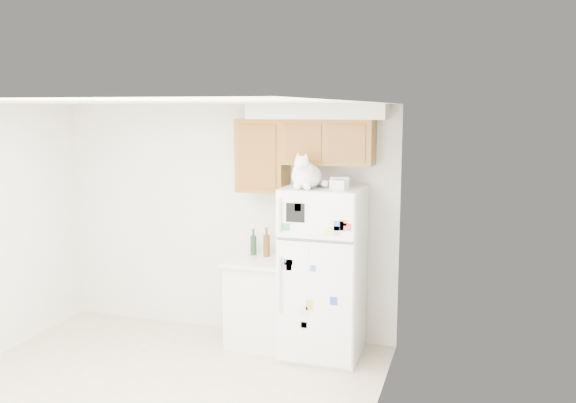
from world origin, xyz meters
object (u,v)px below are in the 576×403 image
at_px(storage_box_back, 340,182).
at_px(storage_box_front, 339,185).
at_px(cat, 306,175).
at_px(base_counter, 261,301).
at_px(bottle_amber, 267,242).
at_px(bottle_green, 253,242).
at_px(refrigerator, 323,272).

height_order(storage_box_back, storage_box_front, storage_box_back).
height_order(cat, storage_box_front, cat).
bearing_deg(base_counter, storage_box_front, -12.76).
height_order(storage_box_back, bottle_amber, storage_box_back).
relative_size(base_counter, bottle_green, 3.30).
relative_size(storage_box_back, bottle_green, 0.65).
bearing_deg(refrigerator, bottle_green, 166.04).
xyz_separation_m(storage_box_back, bottle_green, (-0.95, 0.14, -0.69)).
height_order(refrigerator, base_counter, refrigerator).
xyz_separation_m(refrigerator, storage_box_back, (0.14, 0.06, 0.90)).
bearing_deg(storage_box_front, refrigerator, 158.22).
bearing_deg(base_counter, storage_box_back, -1.03).
bearing_deg(bottle_amber, storage_box_back, -8.15).
distance_m(cat, bottle_amber, 0.97).
relative_size(refrigerator, storage_box_back, 9.44).
distance_m(cat, bottle_green, 1.08).
distance_m(refrigerator, bottle_amber, 0.71).
bearing_deg(storage_box_back, base_counter, 168.58).
height_order(refrigerator, cat, cat).
bearing_deg(storage_box_back, bottle_green, 161.06).
distance_m(base_counter, bottle_amber, 0.62).
distance_m(refrigerator, cat, 1.00).
bearing_deg(bottle_green, storage_box_back, -8.54).
relative_size(base_counter, bottle_amber, 2.98).
bearing_deg(cat, base_counter, 157.03).
relative_size(storage_box_back, storage_box_front, 1.20).
bearing_deg(cat, bottle_amber, 147.13).
bearing_deg(storage_box_front, cat, -160.45).
bearing_deg(bottle_amber, bottle_green, 169.52).
xyz_separation_m(base_counter, storage_box_back, (0.83, -0.01, 1.29)).
height_order(cat, bottle_amber, cat).
distance_m(base_counter, cat, 1.49).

